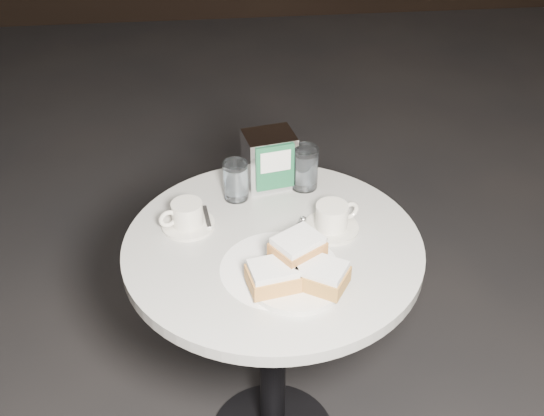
{
  "coord_description": "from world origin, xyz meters",
  "views": [
    {
      "loc": [
        -0.13,
        -1.23,
        1.74
      ],
      "look_at": [
        0.0,
        0.02,
        0.83
      ],
      "focal_mm": 45.0,
      "sensor_mm": 36.0,
      "label": 1
    }
  ],
  "objects": [
    {
      "name": "cafe_table",
      "position": [
        0.0,
        0.0,
        0.55
      ],
      "size": [
        0.7,
        0.7,
        0.74
      ],
      "color": "black",
      "rests_on": "ground"
    },
    {
      "name": "sugar_spill",
      "position": [
        0.01,
        -0.09,
        0.75
      ],
      "size": [
        0.34,
        0.34,
        0.0
      ],
      "primitive_type": "cylinder",
      "rotation": [
        0.0,
        0.0,
        0.33
      ],
      "color": "white",
      "rests_on": "cafe_table"
    },
    {
      "name": "beignet_plate",
      "position": [
        0.04,
        -0.15,
        0.78
      ],
      "size": [
        0.23,
        0.23,
        0.1
      ],
      "rotation": [
        0.0,
        0.0,
        -0.12
      ],
      "color": "white",
      "rests_on": "cafe_table"
    },
    {
      "name": "coffee_cup_left",
      "position": [
        -0.2,
        0.08,
        0.77
      ],
      "size": [
        0.17,
        0.17,
        0.07
      ],
      "rotation": [
        0.0,
        0.0,
        0.38
      ],
      "color": "silver",
      "rests_on": "cafe_table"
    },
    {
      "name": "coffee_cup_right",
      "position": [
        0.14,
        0.04,
        0.77
      ],
      "size": [
        0.17,
        0.17,
        0.07
      ],
      "rotation": [
        0.0,
        0.0,
        0.36
      ],
      "color": "silver",
      "rests_on": "cafe_table"
    },
    {
      "name": "water_glass_left",
      "position": [
        -0.07,
        0.19,
        0.79
      ],
      "size": [
        0.07,
        0.07,
        0.1
      ],
      "rotation": [
        0.0,
        0.0,
        -0.04
      ],
      "color": "white",
      "rests_on": "cafe_table"
    },
    {
      "name": "water_glass_right",
      "position": [
        0.1,
        0.23,
        0.8
      ],
      "size": [
        0.09,
        0.09,
        0.11
      ],
      "rotation": [
        0.0,
        0.0,
        -0.31
      ],
      "color": "white",
      "rests_on": "cafe_table"
    },
    {
      "name": "napkin_dispenser",
      "position": [
        0.02,
        0.25,
        0.82
      ],
      "size": [
        0.14,
        0.12,
        0.15
      ],
      "rotation": [
        0.0,
        0.0,
        0.19
      ],
      "color": "white",
      "rests_on": "cafe_table"
    }
  ]
}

